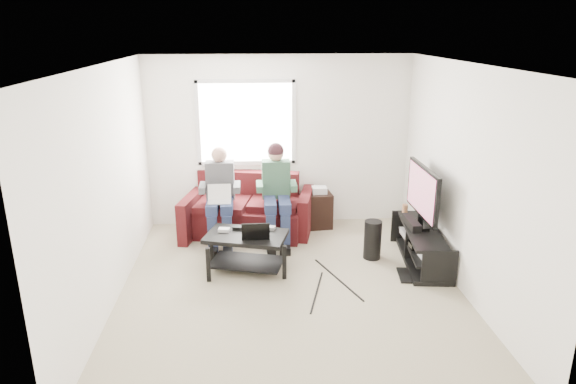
{
  "coord_description": "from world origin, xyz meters",
  "views": [
    {
      "loc": [
        -0.43,
        -5.44,
        2.97
      ],
      "look_at": [
        0.01,
        0.6,
        1.02
      ],
      "focal_mm": 32.0,
      "sensor_mm": 36.0,
      "label": 1
    }
  ],
  "objects": [
    {
      "name": "person_left",
      "position": [
        -0.89,
        1.49,
        0.75
      ],
      "size": [
        0.4,
        0.7,
        1.36
      ],
      "color": "navy",
      "rests_on": "sofa"
    },
    {
      "name": "laptop_black",
      "position": [
        -0.4,
        0.46,
        0.61
      ],
      "size": [
        0.41,
        0.35,
        0.24
      ],
      "primitive_type": null,
      "rotation": [
        0.0,
        0.0,
        -0.39
      ],
      "color": "black",
      "rests_on": "coffee_table"
    },
    {
      "name": "wall_front",
      "position": [
        0.0,
        -2.25,
        1.3
      ],
      "size": [
        4.5,
        0.0,
        4.5
      ],
      "primitive_type": "plane",
      "rotation": [
        -1.57,
        0.0,
        0.0
      ],
      "color": "white",
      "rests_on": "floor"
    },
    {
      "name": "sofa",
      "position": [
        -0.49,
        1.82,
        0.32
      ],
      "size": [
        2.04,
        1.19,
        0.88
      ],
      "color": "#4E1315",
      "rests_on": "floor"
    },
    {
      "name": "floor",
      "position": [
        0.0,
        0.0,
        0.0
      ],
      "size": [
        4.5,
        4.5,
        0.0
      ],
      "primitive_type": "plane",
      "color": "tan",
      "rests_on": "ground"
    },
    {
      "name": "subwoofer",
      "position": [
        1.16,
        0.78,
        0.26
      ],
      "size": [
        0.23,
        0.23,
        0.53
      ],
      "primitive_type": "cylinder",
      "color": "black",
      "rests_on": "floor"
    },
    {
      "name": "soundbar",
      "position": [
        1.65,
        0.72,
        0.52
      ],
      "size": [
        0.12,
        0.5,
        0.1
      ],
      "primitive_type": "cube",
      "color": "black",
      "rests_on": "tv_stand"
    },
    {
      "name": "console_black",
      "position": [
        1.77,
        0.57,
        0.28
      ],
      "size": [
        0.38,
        0.3,
        0.07
      ],
      "primitive_type": "cube",
      "color": "black",
      "rests_on": "tv_stand"
    },
    {
      "name": "tv_stand",
      "position": [
        1.77,
        0.62,
        0.21
      ],
      "size": [
        0.58,
        1.45,
        0.47
      ],
      "color": "black",
      "rests_on": "floor"
    },
    {
      "name": "tv",
      "position": [
        1.77,
        0.72,
        0.93
      ],
      "size": [
        0.12,
        1.1,
        0.81
      ],
      "color": "black",
      "rests_on": "tv_stand"
    },
    {
      "name": "controller_c",
      "position": [
        -0.22,
        0.69,
        0.51
      ],
      "size": [
        0.16,
        0.13,
        0.04
      ],
      "primitive_type": "cube",
      "rotation": [
        0.0,
        0.0,
        -0.37
      ],
      "color": "gray",
      "rests_on": "coffee_table"
    },
    {
      "name": "wall_right",
      "position": [
        2.0,
        0.0,
        1.3
      ],
      "size": [
        0.0,
        4.5,
        4.5
      ],
      "primitive_type": "plane",
      "rotation": [
        1.57,
        0.0,
        -1.57
      ],
      "color": "white",
      "rests_on": "floor"
    },
    {
      "name": "end_table",
      "position": [
        0.6,
        1.98,
        0.29
      ],
      "size": [
        0.37,
        0.37,
        0.64
      ],
      "color": "black",
      "rests_on": "floor"
    },
    {
      "name": "window",
      "position": [
        -0.5,
        2.23,
        1.6
      ],
      "size": [
        1.48,
        0.04,
        1.28
      ],
      "color": "white",
      "rests_on": "wall_back"
    },
    {
      "name": "ceiling",
      "position": [
        0.0,
        0.0,
        2.6
      ],
      "size": [
        4.5,
        4.5,
        0.0
      ],
      "primitive_type": "plane",
      "rotation": [
        3.14,
        0.0,
        0.0
      ],
      "color": "white",
      "rests_on": "wall_back"
    },
    {
      "name": "person_right",
      "position": [
        -0.09,
        1.51,
        0.81
      ],
      "size": [
        0.4,
        0.71,
        1.41
      ],
      "color": "navy",
      "rests_on": "sofa"
    },
    {
      "name": "drink_cup",
      "position": [
        1.72,
        1.25,
        0.53
      ],
      "size": [
        0.08,
        0.08,
        0.12
      ],
      "primitive_type": "cylinder",
      "color": "#AC734A",
      "rests_on": "tv_stand"
    },
    {
      "name": "laptop_silver",
      "position": [
        -0.89,
        1.29,
        0.73
      ],
      "size": [
        0.37,
        0.31,
        0.24
      ],
      "primitive_type": null,
      "rotation": [
        0.0,
        0.0,
        -0.32
      ],
      "color": "silver",
      "rests_on": "person_left"
    },
    {
      "name": "controller_b",
      "position": [
        -0.62,
        0.72,
        0.51
      ],
      "size": [
        0.15,
        0.11,
        0.04
      ],
      "primitive_type": "cube",
      "rotation": [
        0.0,
        0.0,
        -0.15
      ],
      "color": "black",
      "rests_on": "coffee_table"
    },
    {
      "name": "keyboard_floor",
      "position": [
        1.44,
        0.22,
        0.01
      ],
      "size": [
        0.19,
        0.42,
        0.02
      ],
      "primitive_type": "cube",
      "rotation": [
        0.0,
        0.0,
        -0.13
      ],
      "color": "black",
      "rests_on": "floor"
    },
    {
      "name": "console_white",
      "position": [
        1.77,
        0.22,
        0.28
      ],
      "size": [
        0.3,
        0.22,
        0.06
      ],
      "primitive_type": "cube",
      "color": "silver",
      "rests_on": "tv_stand"
    },
    {
      "name": "wall_back",
      "position": [
        0.0,
        2.25,
        1.3
      ],
      "size": [
        4.5,
        0.0,
        4.5
      ],
      "primitive_type": "plane",
      "rotation": [
        1.57,
        0.0,
        0.0
      ],
      "color": "white",
      "rests_on": "floor"
    },
    {
      "name": "controller_a",
      "position": [
        -0.8,
        0.66,
        0.51
      ],
      "size": [
        0.15,
        0.11,
        0.04
      ],
      "primitive_type": "cube",
      "rotation": [
        0.0,
        0.0,
        -0.15
      ],
      "color": "silver",
      "rests_on": "coffee_table"
    },
    {
      "name": "console_grey",
      "position": [
        1.77,
        0.92,
        0.29
      ],
      "size": [
        0.34,
        0.26,
        0.08
      ],
      "primitive_type": "cube",
      "color": "gray",
      "rests_on": "tv_stand"
    },
    {
      "name": "wall_left",
      "position": [
        -2.0,
        0.0,
        1.3
      ],
      "size": [
        0.0,
        4.5,
        4.5
      ],
      "primitive_type": "plane",
      "rotation": [
        1.57,
        0.0,
        1.57
      ],
      "color": "white",
      "rests_on": "floor"
    },
    {
      "name": "coffee_table",
      "position": [
        -0.52,
        0.54,
        0.37
      ],
      "size": [
        1.11,
        0.85,
        0.49
      ],
      "color": "black",
      "rests_on": "floor"
    }
  ]
}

